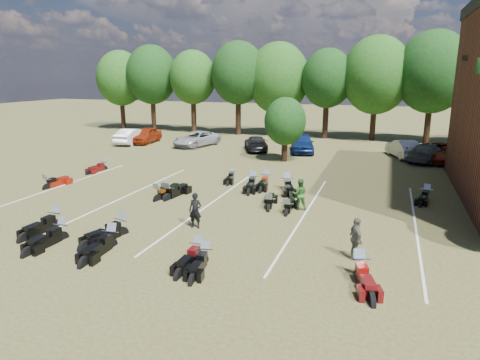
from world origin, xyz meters
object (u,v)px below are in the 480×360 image
at_px(person_grey, 356,239).
at_px(person_black, 195,211).
at_px(car_4, 302,143).
at_px(motorcycle_7, 47,189).
at_px(person_green, 300,194).
at_px(motorcycle_3, 111,247).
at_px(car_0, 146,135).
at_px(motorcycle_14, 104,170).
at_px(motorcycle_0, 56,227).

bearing_deg(person_grey, person_black, 53.57).
xyz_separation_m(car_4, motorcycle_7, (-11.86, -17.13, -0.80)).
height_order(person_green, motorcycle_3, person_green).
xyz_separation_m(car_0, car_4, (15.56, 0.02, 0.04)).
bearing_deg(car_4, motorcycle_7, -138.04).
height_order(car_4, motorcycle_3, car_4).
bearing_deg(motorcycle_14, motorcycle_7, -85.66).
xyz_separation_m(person_green, person_grey, (3.13, -5.23, 0.02)).
bearing_deg(motorcycle_3, motorcycle_7, 141.82).
bearing_deg(person_black, motorcycle_14, 137.85).
height_order(motorcycle_7, motorcycle_14, motorcycle_7).
bearing_deg(person_black, car_4, 83.41).
height_order(motorcycle_0, motorcycle_7, motorcycle_0).
bearing_deg(motorcycle_0, car_0, 113.32).
height_order(person_green, motorcycle_0, person_green).
xyz_separation_m(person_green, motorcycle_0, (-9.69, -6.11, -0.79)).
height_order(car_4, person_black, car_4).
distance_m(person_green, motorcycle_3, 9.41).
bearing_deg(car_0, motorcycle_14, -76.83).
bearing_deg(car_0, motorcycle_3, -65.99).
bearing_deg(motorcycle_0, car_4, 74.81).
bearing_deg(motorcycle_7, motorcycle_14, -81.85).
relative_size(motorcycle_3, motorcycle_7, 1.08).
xyz_separation_m(motorcycle_7, motorcycle_14, (-0.02, 5.46, 0.00)).
bearing_deg(motorcycle_0, motorcycle_7, 137.00).
relative_size(car_4, person_black, 2.95).
bearing_deg(person_grey, motorcycle_3, 74.89).
xyz_separation_m(car_4, person_black, (-0.74, -20.26, -0.01)).
relative_size(motorcycle_0, motorcycle_14, 1.14).
bearing_deg(person_black, car_0, 121.71).
bearing_deg(motorcycle_0, person_black, 19.98).
xyz_separation_m(motorcycle_0, motorcycle_7, (-5.21, 5.11, 0.00)).
relative_size(motorcycle_7, motorcycle_14, 1.04).
bearing_deg(motorcycle_14, person_black, -33.47).
xyz_separation_m(person_grey, motorcycle_7, (-18.04, 4.23, -0.81)).
xyz_separation_m(person_green, motorcycle_7, (-14.91, -1.00, -0.79)).
height_order(person_black, motorcycle_3, person_black).
bearing_deg(person_grey, person_green, 3.53).
xyz_separation_m(person_green, motorcycle_14, (-14.92, 4.46, -0.79)).
xyz_separation_m(car_4, motorcycle_3, (-2.94, -23.35, -0.80)).
bearing_deg(motorcycle_14, person_grey, -24.05).
xyz_separation_m(motorcycle_0, motorcycle_3, (3.70, -1.11, 0.00)).
xyz_separation_m(car_4, motorcycle_0, (-6.65, -22.24, -0.80)).
xyz_separation_m(car_0, motorcycle_3, (12.62, -23.33, -0.76)).
bearing_deg(motorcycle_14, person_green, -12.46).
bearing_deg(car_4, motorcycle_14, -148.84).
bearing_deg(person_black, motorcycle_7, 159.76).
height_order(car_4, motorcycle_0, car_4).
bearing_deg(motorcycle_0, motorcycle_3, -15.17).
bearing_deg(car_0, person_green, -45.29).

